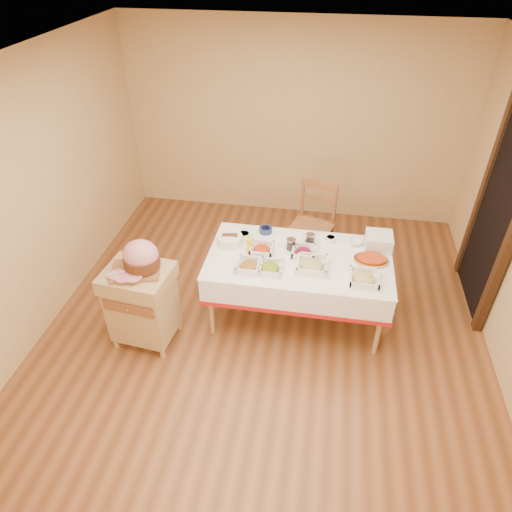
% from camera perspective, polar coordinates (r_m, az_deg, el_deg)
% --- Properties ---
extents(room_shell, '(5.00, 5.00, 5.00)m').
position_cam_1_polar(room_shell, '(4.01, 1.22, 3.91)').
color(room_shell, brown).
rests_on(room_shell, ground).
extents(doorway, '(0.09, 1.10, 2.20)m').
position_cam_1_polar(doorway, '(5.15, 28.02, 4.80)').
color(doorway, black).
rests_on(doorway, ground).
extents(dining_table, '(1.82, 1.02, 0.76)m').
position_cam_1_polar(dining_table, '(4.63, 5.34, -1.79)').
color(dining_table, tan).
rests_on(dining_table, ground).
extents(butcher_cart, '(0.66, 0.57, 0.86)m').
position_cam_1_polar(butcher_cart, '(4.55, -14.06, -5.57)').
color(butcher_cart, tan).
rests_on(butcher_cart, ground).
extents(dining_chair, '(0.58, 0.57, 1.05)m').
position_cam_1_polar(dining_chair, '(5.46, 7.06, 3.87)').
color(dining_chair, brown).
rests_on(dining_chair, ground).
extents(ham_on_board, '(0.46, 0.44, 0.30)m').
position_cam_1_polar(ham_on_board, '(4.25, -14.28, -0.28)').
color(ham_on_board, brown).
rests_on(ham_on_board, butcher_cart).
extents(serving_dish_a, '(0.24, 0.24, 0.11)m').
position_cam_1_polar(serving_dish_a, '(4.35, -0.82, -1.24)').
color(serving_dish_a, silver).
rests_on(serving_dish_a, dining_table).
extents(serving_dish_b, '(0.24, 0.24, 0.10)m').
position_cam_1_polar(serving_dish_b, '(4.33, 1.73, -1.48)').
color(serving_dish_b, silver).
rests_on(serving_dish_b, dining_table).
extents(serving_dish_c, '(0.29, 0.29, 0.12)m').
position_cam_1_polar(serving_dish_c, '(4.39, 7.01, -1.11)').
color(serving_dish_c, silver).
rests_on(serving_dish_c, dining_table).
extents(serving_dish_d, '(0.27, 0.27, 0.10)m').
position_cam_1_polar(serving_dish_d, '(4.32, 13.37, -2.71)').
color(serving_dish_d, silver).
rests_on(serving_dish_d, dining_table).
extents(serving_dish_e, '(0.24, 0.23, 0.11)m').
position_cam_1_polar(serving_dish_e, '(4.57, 0.71, 0.83)').
color(serving_dish_e, silver).
rests_on(serving_dish_e, dining_table).
extents(serving_dish_f, '(0.24, 0.22, 0.11)m').
position_cam_1_polar(serving_dish_f, '(4.55, 5.95, 0.48)').
color(serving_dish_f, silver).
rests_on(serving_dish_f, dining_table).
extents(small_bowl_left, '(0.13, 0.13, 0.06)m').
position_cam_1_polar(small_bowl_left, '(4.78, -1.50, 2.60)').
color(small_bowl_left, silver).
rests_on(small_bowl_left, dining_table).
extents(small_bowl_mid, '(0.14, 0.14, 0.06)m').
position_cam_1_polar(small_bowl_mid, '(4.87, 1.21, 3.32)').
color(small_bowl_mid, navy).
rests_on(small_bowl_mid, dining_table).
extents(small_bowl_right, '(0.10, 0.10, 0.05)m').
position_cam_1_polar(small_bowl_right, '(4.80, 9.30, 2.14)').
color(small_bowl_right, silver).
rests_on(small_bowl_right, dining_table).
extents(bowl_white_imported, '(0.17, 0.17, 0.04)m').
position_cam_1_polar(bowl_white_imported, '(4.75, 5.19, 1.97)').
color(bowl_white_imported, silver).
rests_on(bowl_white_imported, dining_table).
extents(bowl_small_imported, '(0.16, 0.16, 0.04)m').
position_cam_1_polar(bowl_small_imported, '(4.80, 12.40, 1.69)').
color(bowl_small_imported, silver).
rests_on(bowl_small_imported, dining_table).
extents(preserve_jar_left, '(0.10, 0.10, 0.12)m').
position_cam_1_polar(preserve_jar_left, '(4.61, 4.39, 1.40)').
color(preserve_jar_left, silver).
rests_on(preserve_jar_left, dining_table).
extents(preserve_jar_right, '(0.09, 0.09, 0.12)m').
position_cam_1_polar(preserve_jar_right, '(4.71, 6.79, 2.05)').
color(preserve_jar_right, silver).
rests_on(preserve_jar_right, dining_table).
extents(mustard_bottle, '(0.06, 0.06, 0.19)m').
position_cam_1_polar(mustard_bottle, '(4.56, -0.84, 1.52)').
color(mustard_bottle, yellow).
rests_on(mustard_bottle, dining_table).
extents(bread_basket, '(0.26, 0.26, 0.11)m').
position_cam_1_polar(bread_basket, '(4.69, -3.27, 2.06)').
color(bread_basket, white).
rests_on(bread_basket, dining_table).
extents(plate_stack, '(0.27, 0.27, 0.15)m').
position_cam_1_polar(plate_stack, '(4.79, 15.09, 1.84)').
color(plate_stack, silver).
rests_on(plate_stack, dining_table).
extents(brass_platter, '(0.34, 0.24, 0.04)m').
position_cam_1_polar(brass_platter, '(4.60, 14.20, -0.42)').
color(brass_platter, '#B39132').
rests_on(brass_platter, dining_table).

